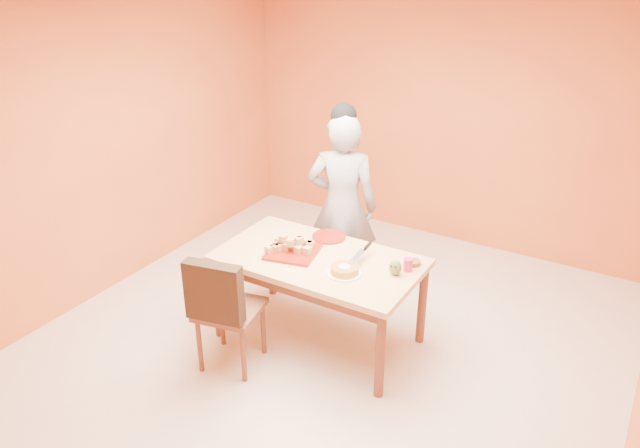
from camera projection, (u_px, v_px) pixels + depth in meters
The scene contains 15 objects.
floor at pixel (322, 351), 5.06m from camera, with size 5.00×5.00×0.00m, color beige.
wall_back at pixel (445, 117), 6.42m from camera, with size 4.50×4.50×0.00m, color orange.
wall_left at pixel (104, 147), 5.52m from camera, with size 5.00×5.00×0.00m, color orange.
dining_table at pixel (319, 268), 4.94m from camera, with size 1.60×0.90×0.76m.
dining_chair at pixel (228, 308), 4.70m from camera, with size 0.55×0.61×0.99m.
pastry_pile at pixel (293, 244), 4.94m from camera, with size 0.34×0.34×0.11m, color #E0AF5F, non-canonical shape.
person at pixel (342, 207), 5.55m from camera, with size 0.63×0.41×1.72m, color gray.
pastry_platter at pixel (293, 252), 4.97m from camera, with size 0.38×0.38×0.02m, color maroon.
red_dinner_plate at pixel (329, 237), 5.22m from camera, with size 0.28×0.28×0.02m, color maroon.
white_cake_plate at pixel (344, 273), 4.67m from camera, with size 0.26×0.26×0.01m, color white.
sponge_cake at pixel (344, 270), 4.66m from camera, with size 0.21×0.21×0.05m, color #C67933.
cake_server at pixel (357, 256), 4.78m from camera, with size 0.05×0.26×0.01m, color silver.
egg_ornament at pixel (395, 267), 4.63m from camera, with size 0.10×0.08×0.12m, color olive.
magenta_glass at pixel (408, 265), 4.70m from camera, with size 0.07×0.07×0.10m, color #CB1E65.
checker_tin at pixel (413, 262), 4.80m from camera, with size 0.11×0.11×0.03m, color #3D2710.
Camera 1 is at (2.10, -3.56, 3.10)m, focal length 35.00 mm.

